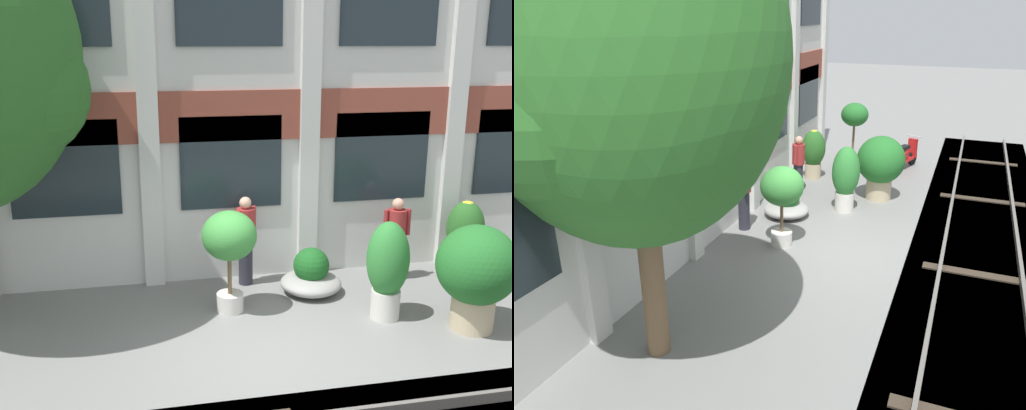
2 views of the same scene
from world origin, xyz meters
The scene contains 9 objects.
ground_plane centered at (0.00, 0.00, 0.00)m, with size 80.00×80.00×0.00m, color slate.
apartment_facade centered at (0.00, 2.89, 3.91)m, with size 14.97×0.64×7.84m.
potted_plant_glazed_jar centered at (3.37, -0.18, 0.98)m, with size 1.25×1.25×1.70m.
potted_plant_terracotta_small centered at (-0.27, 1.20, 1.23)m, with size 0.91×0.91×1.74m.
potted_plant_fluted_column centered at (2.18, 0.45, 0.90)m, with size 0.69×0.69×1.65m.
potted_plant_stone_basin centered at (4.44, 1.98, 0.84)m, with size 0.71×0.71×1.46m.
potted_plant_wide_bowl centered at (1.27, 1.66, 0.31)m, with size 1.10×1.10×0.84m.
resident_by_doorway centered at (3.01, 1.97, 0.85)m, with size 0.53×0.34×1.59m.
resident_watching_tracks centered at (0.20, 2.29, 0.90)m, with size 0.44×0.35×1.68m.
Camera 1 is at (-1.68, -7.96, 4.43)m, focal length 42.00 mm.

